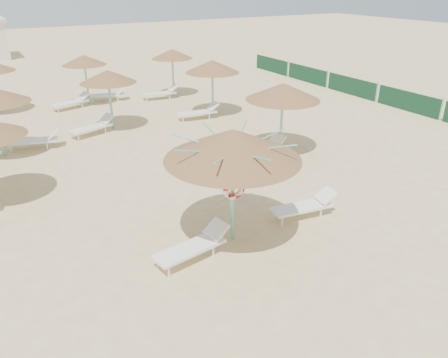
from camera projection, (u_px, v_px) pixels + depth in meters
ground at (239, 237)px, 11.62m from camera, size 120.00×120.00×0.00m
main_palapa at (233, 145)px, 10.48m from camera, size 3.38×3.38×3.03m
lounger_main_a at (194, 246)px, 10.65m from camera, size 2.04×0.91×0.72m
lounger_main_b at (306, 206)px, 12.54m from camera, size 1.98×0.82×0.70m
palapa_field at (115, 79)px, 18.89m from camera, size 13.80×14.28×2.72m
windbreak_fence at (352, 86)px, 25.60m from camera, size 0.08×19.84×1.10m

